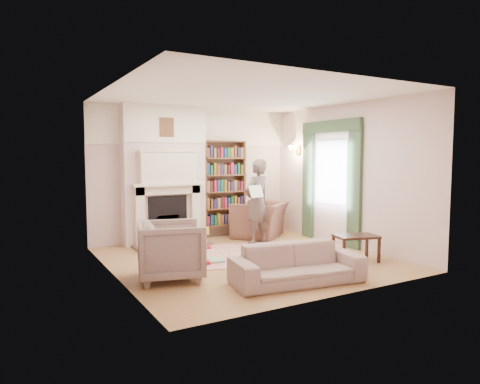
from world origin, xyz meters
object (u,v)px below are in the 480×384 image
man_reading (257,202)px  paraffin_heater (156,236)px  armchair_reading (260,219)px  armchair_left (171,250)px  rocking_horse (198,238)px  sofa (297,264)px  bookcase (224,183)px  coffee_table (356,248)px

man_reading → paraffin_heater: (-2.00, 0.40, -0.59)m
armchair_reading → armchair_left: bearing=-3.2°
rocking_horse → sofa: bearing=-66.4°
bookcase → armchair_left: bearing=-130.4°
bookcase → paraffin_heater: (-1.81, -0.68, -0.90)m
bookcase → rocking_horse: bearing=-137.2°
armchair_left → sofa: (1.47, -1.06, -0.15)m
bookcase → armchair_reading: 1.13m
rocking_horse → coffee_table: bearing=-31.4°
armchair_left → coffee_table: 3.15m
armchair_left → man_reading: size_ratio=0.54×
armchair_left → man_reading: man_reading is taller
coffee_table → man_reading: bearing=124.1°
bookcase → armchair_reading: bearing=-36.7°
bookcase → armchair_reading: size_ratio=1.56×
armchair_left → rocking_horse: size_ratio=1.94×
rocking_horse → armchair_left: bearing=-108.6°
sofa → rocking_horse: (-0.32, 2.68, -0.06)m
man_reading → coffee_table: size_ratio=2.46×
armchair_reading → man_reading: man_reading is taller
man_reading → paraffin_heater: bearing=-28.9°
armchair_reading → rocking_horse: (-1.72, -0.51, -0.17)m
bookcase → paraffin_heater: 2.13m
man_reading → bookcase: bearing=-97.3°
armchair_reading → sofa: armchair_reading is taller
man_reading → rocking_horse: bearing=-21.8°
bookcase → man_reading: bearing=-79.7°
bookcase → rocking_horse: 1.75m
sofa → rocking_horse: sofa is taller
coffee_table → paraffin_heater: 3.65m
sofa → coffee_table: 1.70m
armchair_reading → rocking_horse: size_ratio=2.48×
bookcase → paraffin_heater: bookcase is taller
man_reading → coffee_table: (0.68, -2.08, -0.64)m
coffee_table → paraffin_heater: paraffin_heater is taller
bookcase → sofa: (-0.75, -3.67, -0.90)m
sofa → paraffin_heater: (-1.06, 2.98, 0.00)m
rocking_horse → paraffin_heater: bearing=174.2°
armchair_left → sofa: armchair_left is taller
armchair_reading → sofa: 3.48m
armchair_reading → man_reading: 0.89m
armchair_reading → paraffin_heater: bearing=-35.1°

